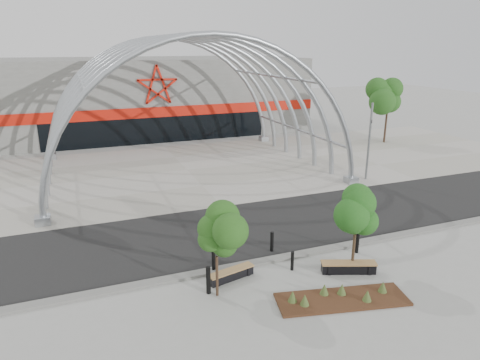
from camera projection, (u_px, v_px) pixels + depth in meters
The scene contains 18 objects.
ground at pixel (271, 258), 19.75m from camera, with size 140.00×140.00×0.00m, color #9D9D97.
road at pixel (243, 229), 22.86m from camera, with size 140.00×7.00×0.02m, color black.
forecourt at pixel (187, 170), 33.51m from camera, with size 60.00×17.00×0.04m, color #A6A295.
kerb at pixel (274, 259), 19.51m from camera, with size 60.00×0.50×0.12m, color slate.
arena_building at pixel (146, 95), 48.26m from camera, with size 34.00×15.24×8.00m.
vault_canopy at pixel (187, 170), 33.51m from camera, with size 20.80×15.80×20.36m.
planting_bed at pixel (340, 297), 16.44m from camera, with size 5.28×2.60×0.54m.
signal_pole at pixel (369, 140), 30.39m from camera, with size 0.36×0.78×5.57m.
street_tree_0 at pixel (216, 240), 16.09m from camera, with size 1.45×1.45×3.31m.
street_tree_1 at pixel (357, 214), 17.86m from camera, with size 1.56×1.56×3.68m.
bench_0 at pixel (231, 275), 17.91m from camera, with size 2.13×0.91×0.44m.
bench_1 at pixel (348, 267), 18.42m from camera, with size 2.38×1.32×0.49m.
bollard_0 at pixel (214, 261), 18.40m from camera, with size 0.16×0.16×0.99m, color black.
bollard_1 at pixel (208, 280), 16.78m from camera, with size 0.18×0.18×1.15m, color black.
bollard_2 at pixel (292, 261), 18.57m from camera, with size 0.14×0.14×0.88m, color black.
bollard_3 at pixel (272, 242), 20.24m from camera, with size 0.16×0.16×1.00m, color black.
bollard_4 at pixel (357, 242), 20.11m from camera, with size 0.17×0.17×1.04m, color black.
bg_tree_1 at pixel (388, 100), 41.71m from camera, with size 2.70×2.70×5.91m.
Camera 1 is at (-7.78, -16.00, 9.41)m, focal length 32.00 mm.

